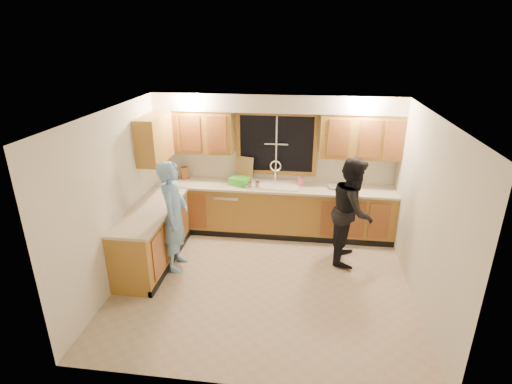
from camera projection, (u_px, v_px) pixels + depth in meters
The scene contains 26 objects.
floor at pixel (264, 282), 5.91m from camera, with size 4.20×4.20×0.00m, color tan.
ceiling at pixel (265, 112), 4.98m from camera, with size 4.20×4.20×0.00m, color white.
wall_back at pixel (276, 163), 7.20m from camera, with size 4.20×4.20×0.00m, color silver.
wall_left at pixel (119, 197), 5.70m from camera, with size 3.80×3.80×0.00m, color silver.
wall_right at pixel (425, 212), 5.19m from camera, with size 3.80×3.80×0.00m, color silver.
base_cabinets_back at pixel (274, 210), 7.22m from camera, with size 4.20×0.60×0.88m, color #AB7B31.
base_cabinets_left at pixel (153, 237), 6.28m from camera, with size 0.60×1.90×0.88m, color #AB7B31.
countertop_back at pixel (274, 187), 7.03m from camera, with size 4.20×0.63×0.04m, color beige.
countertop_left at pixel (151, 210), 6.11m from camera, with size 0.63×1.90×0.04m, color beige.
upper_cabinets_left at pixel (195, 131), 7.00m from camera, with size 1.35×0.33×0.75m, color #AB7B31.
upper_cabinets_right at pixel (361, 136), 6.66m from camera, with size 1.35×0.33×0.75m, color #AB7B31.
upper_cabinets_return at pixel (154, 139), 6.50m from camera, with size 0.33×0.90×0.75m, color #AB7B31.
soffit at pixel (276, 103), 6.63m from camera, with size 4.20×0.35×0.30m, color silver.
window_frame at pixel (276, 144), 7.06m from camera, with size 1.44×0.03×1.14m.
sink at pixel (274, 188), 7.07m from camera, with size 0.86×0.52×0.57m.
dishwasher at pixel (228, 210), 7.32m from camera, with size 0.60×0.56×0.82m, color white.
stove at pixel (139, 255), 5.75m from camera, with size 0.58×0.75×0.90m, color white.
man at pixel (174, 216), 5.99m from camera, with size 0.63×0.41×1.73m, color #77ADE1.
woman at pixel (352, 211), 6.20m from camera, with size 0.83×0.65×1.71m, color black.
knife_block at pixel (185, 173), 7.34m from camera, with size 0.12×0.10×0.22m, color #99572A.
cutting_board at pixel (244, 169), 7.22m from camera, with size 0.33×0.02×0.44m, color tan.
dish_crate at pixel (239, 181), 7.07m from camera, with size 0.29×0.27×0.14m, color green.
soap_bottle at pixel (300, 180), 7.02m from camera, with size 0.09×0.10×0.21m, color #F75E8B.
bowl at pixel (335, 187), 6.90m from camera, with size 0.21×0.21×0.05m, color silver.
can_left at pixel (250, 185), 6.89m from camera, with size 0.07×0.07×0.12m, color #B6A88C.
can_right at pixel (257, 185), 6.86m from camera, with size 0.07×0.07×0.13m, color #B6A88C.
Camera 1 is at (0.53, -4.97, 3.41)m, focal length 28.00 mm.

